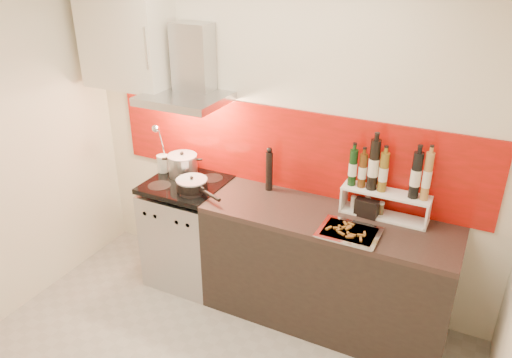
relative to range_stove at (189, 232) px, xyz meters
The scene contains 13 objects.
back_wall 1.15m from the range_stove, 23.53° to the left, with size 3.40×0.02×2.60m, color silver.
backsplash 1.12m from the range_stove, 21.33° to the left, with size 3.00×0.02×0.64m, color maroon.
range_stove is the anchor object (origin of this frame).
counter 1.20m from the range_stove, ahead, with size 1.80×0.60×0.90m.
range_hood 1.31m from the range_stove, 90.00° to the left, with size 0.62×0.50×0.61m.
upper_cabinet 1.61m from the range_stove, 166.72° to the left, with size 0.70×0.35×0.72m, color silver.
stock_pot 0.57m from the range_stove, 131.44° to the left, with size 0.24×0.24×0.21m.
saute_pan 0.54m from the range_stove, 35.07° to the right, with size 0.45×0.27×0.11m.
utensil_jar 0.66m from the range_stove, 164.26° to the left, with size 0.09×0.14×0.44m.
pepper_mill 0.92m from the range_stove, 17.08° to the left, with size 0.06×0.06×0.35m.
step_shelf 1.69m from the range_stove, ahead, with size 0.60×0.16×0.56m.
caddy_box 1.52m from the range_stove, ahead, with size 0.16×0.07×0.14m, color black.
baking_tray 1.48m from the range_stove, ahead, with size 0.40×0.31×0.03m.
Camera 1 is at (1.40, -1.85, 2.65)m, focal length 35.00 mm.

